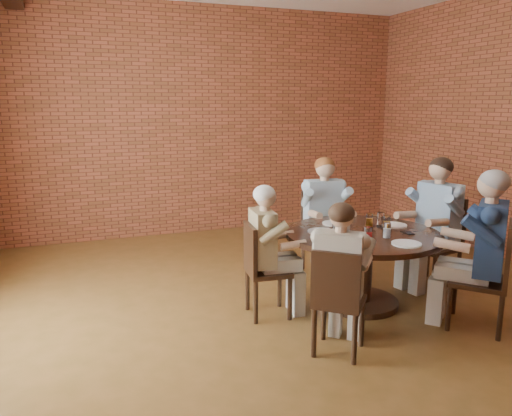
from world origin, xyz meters
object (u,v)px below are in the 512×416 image
object	(u,v)px
chair_e	(491,272)
chair_a	(439,238)
diner_c	(268,252)
smartphone	(407,233)
diner_e	(481,251)
dining_table	(362,254)
diner_a	(434,223)
chair_b	(322,229)
diner_b	(325,217)
diner_d	(340,279)
chair_c	(261,266)
chair_d	(338,298)

from	to	relation	value
chair_e	chair_a	bearing A→B (deg)	-149.72
diner_c	smartphone	size ratio (longest dim) A/B	8.85
chair_e	diner_e	distance (m)	0.21
chair_a	diner_e	world-z (taller)	diner_e
dining_table	diner_c	world-z (taller)	diner_c
diner_a	smartphone	size ratio (longest dim) A/B	10.01
smartphone	chair_b	bearing A→B (deg)	102.31
chair_b	diner_b	world-z (taller)	diner_b
diner_c	diner_b	bearing A→B (deg)	-44.23
diner_d	chair_c	bearing A→B (deg)	-26.99
diner_a	diner_b	distance (m)	1.20
smartphone	diner_d	bearing A→B (deg)	-150.74
dining_table	diner_d	size ratio (longest dim) A/B	1.21
diner_a	diner_c	world-z (taller)	diner_a
chair_e	smartphone	distance (m)	0.81
diner_a	chair_e	distance (m)	1.12
diner_c	chair_e	bearing A→B (deg)	-113.22
smartphone	diner_b	bearing A→B (deg)	103.65
chair_b	chair_d	bearing A→B (deg)	-107.88
diner_d	chair_a	bearing A→B (deg)	-109.31
chair_a	diner_a	bearing A→B (deg)	-90.00
chair_c	chair_e	size ratio (longest dim) A/B	0.90
dining_table	chair_b	size ratio (longest dim) A/B	1.57
chair_b	diner_d	xyz separation A→B (m)	(-0.82, -1.83, 0.10)
diner_a	diner_c	distance (m)	1.98
chair_b	chair_d	size ratio (longest dim) A/B	1.08
chair_a	chair_b	bearing A→B (deg)	-141.56
diner_c	diner_d	world-z (taller)	diner_c
diner_b	chair_c	size ratio (longest dim) A/B	1.54
diner_a	diner_c	xyz separation A→B (m)	(-1.98, -0.10, -0.08)
diner_b	chair_c	bearing A→B (deg)	-135.95
diner_a	chair_b	distance (m)	1.26
chair_e	diner_d	bearing A→B (deg)	-45.57
dining_table	diner_d	world-z (taller)	diner_d
smartphone	chair_e	bearing A→B (deg)	-59.30
diner_c	chair_c	bearing A→B (deg)	90.00
diner_d	smartphone	size ratio (longest dim) A/B	8.77
chair_a	chair_c	distance (m)	2.15
diner_a	chair_b	world-z (taller)	diner_a
chair_b	smartphone	size ratio (longest dim) A/B	6.78
chair_b	diner_d	size ratio (longest dim) A/B	0.77
diner_b	dining_table	bearing A→B (deg)	-90.00
chair_e	chair_c	bearing A→B (deg)	-70.17
dining_table	diner_a	bearing A→B (deg)	11.24
chair_c	smartphone	bearing A→B (deg)	-95.81
chair_b	smartphone	world-z (taller)	chair_b
diner_d	smartphone	distance (m)	1.22
dining_table	chair_a	size ratio (longest dim) A/B	1.53
diner_a	chair_b	bearing A→B (deg)	-145.02
diner_e	diner_a	bearing A→B (deg)	-149.77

